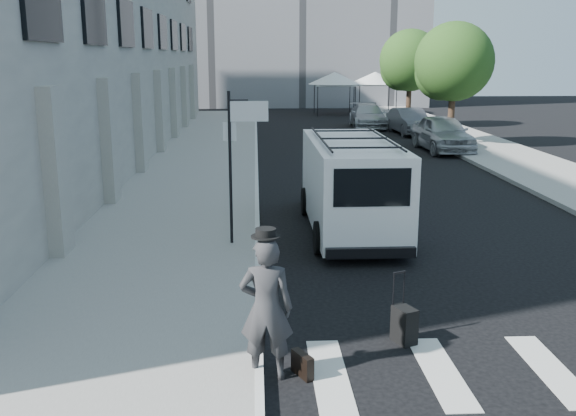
{
  "coord_description": "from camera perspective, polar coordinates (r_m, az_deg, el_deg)",
  "views": [
    {
      "loc": [
        -2.01,
        -11.26,
        4.42
      ],
      "look_at": [
        -1.35,
        1.8,
        1.3
      ],
      "focal_mm": 40.0,
      "sensor_mm": 36.0,
      "label": 1
    }
  ],
  "objects": [
    {
      "name": "tree_near",
      "position": [
        32.82,
        14.29,
        12.23
      ],
      "size": [
        3.8,
        3.83,
        6.03
      ],
      "color": "black",
      "rests_on": "ground"
    },
    {
      "name": "building_left",
      "position": [
        30.8,
        -21.64,
        15.45
      ],
      "size": [
        10.0,
        44.0,
        12.0
      ],
      "primitive_type": "cube",
      "color": "gray",
      "rests_on": "ground"
    },
    {
      "name": "tent_right",
      "position": [
        50.63,
        7.76,
        11.36
      ],
      "size": [
        4.0,
        4.0,
        3.2
      ],
      "color": "black",
      "rests_on": "ground"
    },
    {
      "name": "sign_pole",
      "position": [
        14.57,
        -4.28,
        6.42
      ],
      "size": [
        1.03,
        0.07,
        3.5
      ],
      "color": "black",
      "rests_on": "sidewalk_left"
    },
    {
      "name": "suitcase",
      "position": [
        10.39,
        10.29,
        -10.17
      ],
      "size": [
        0.39,
        0.47,
        1.12
      ],
      "rotation": [
        0.0,
        0.0,
        0.42
      ],
      "color": "black",
      "rests_on": "ground"
    },
    {
      "name": "cargo_van",
      "position": [
        16.46,
        5.56,
        2.12
      ],
      "size": [
        2.24,
        6.24,
        2.34
      ],
      "rotation": [
        0.0,
        0.0,
        0.01
      ],
      "color": "white",
      "rests_on": "ground"
    },
    {
      "name": "parked_car_c",
      "position": [
        40.82,
        7.09,
        8.12
      ],
      "size": [
        2.21,
        5.08,
        1.45
      ],
      "primitive_type": "imported",
      "rotation": [
        0.0,
        0.0,
        -0.04
      ],
      "color": "#B0B2B9",
      "rests_on": "ground"
    },
    {
      "name": "tent_left",
      "position": [
        49.65,
        4.16,
        11.41
      ],
      "size": [
        4.0,
        4.0,
        3.2
      ],
      "color": "black",
      "rests_on": "ground"
    },
    {
      "name": "sidewalk_left",
      "position": [
        27.69,
        -7.5,
        4.27
      ],
      "size": [
        4.5,
        48.0,
        0.15
      ],
      "primitive_type": "cube",
      "color": "gray",
      "rests_on": "ground"
    },
    {
      "name": "parked_car_a",
      "position": [
        31.28,
        13.59,
        6.48
      ],
      "size": [
        2.14,
        5.02,
        1.69
      ],
      "primitive_type": "imported",
      "rotation": [
        0.0,
        0.0,
        0.03
      ],
      "color": "#A4A8AC",
      "rests_on": "ground"
    },
    {
      "name": "businessman",
      "position": [
        8.93,
        -1.94,
        -8.93
      ],
      "size": [
        0.78,
        0.55,
        2.05
      ],
      "primitive_type": "imported",
      "rotation": [
        0.0,
        0.0,
        3.06
      ],
      "color": "#302F32",
      "rests_on": "ground"
    },
    {
      "name": "briefcase",
      "position": [
        9.31,
        1.29,
        -13.75
      ],
      "size": [
        0.31,
        0.45,
        0.34
      ],
      "primitive_type": "cube",
      "rotation": [
        0.0,
        0.0,
        0.48
      ],
      "color": "black",
      "rests_on": "ground"
    },
    {
      "name": "parked_car_b",
      "position": [
        37.75,
        10.73,
        7.58
      ],
      "size": [
        1.88,
        4.56,
        1.47
      ],
      "primitive_type": "imported",
      "rotation": [
        0.0,
        0.0,
        0.07
      ],
      "color": "#515258",
      "rests_on": "ground"
    },
    {
      "name": "ground",
      "position": [
        12.26,
        6.82,
        -7.81
      ],
      "size": [
        120.0,
        120.0,
        0.0
      ],
      "primitive_type": "plane",
      "color": "black",
      "rests_on": "ground"
    },
    {
      "name": "tree_far",
      "position": [
        41.52,
        10.62,
        12.57
      ],
      "size": [
        3.8,
        3.83,
        6.03
      ],
      "color": "black",
      "rests_on": "ground"
    },
    {
      "name": "sidewalk_right",
      "position": [
        33.42,
        16.46,
        5.4
      ],
      "size": [
        4.0,
        56.0,
        0.15
      ],
      "primitive_type": "cube",
      "color": "gray",
      "rests_on": "ground"
    }
  ]
}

